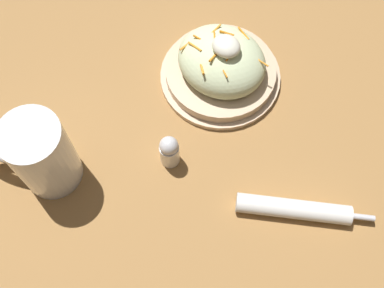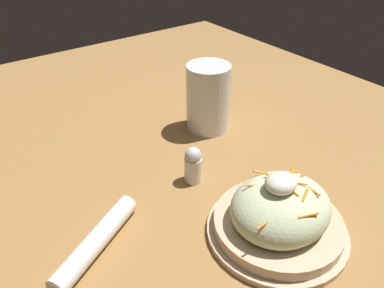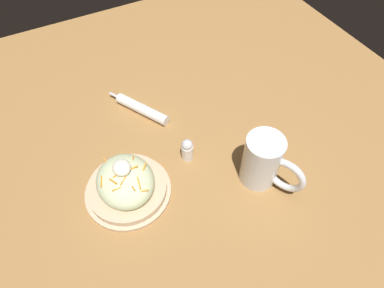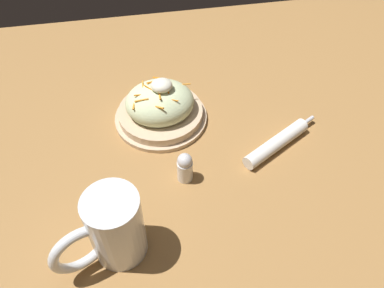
# 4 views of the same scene
# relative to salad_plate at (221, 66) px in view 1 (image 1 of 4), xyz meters

# --- Properties ---
(ground_plane) EXTENTS (1.43, 1.43, 0.00)m
(ground_plane) POSITION_rel_salad_plate_xyz_m (0.10, -0.24, -0.04)
(ground_plane) COLOR #9E703D
(salad_plate) EXTENTS (0.21, 0.21, 0.11)m
(salad_plate) POSITION_rel_salad_plate_xyz_m (0.00, 0.00, 0.00)
(salad_plate) COLOR #D1B28E
(salad_plate) RESTS_ON ground_plane
(beer_mug) EXTENTS (0.15, 0.10, 0.14)m
(beer_mug) POSITION_rel_salad_plate_xyz_m (-0.11, -0.31, 0.03)
(beer_mug) COLOR white
(beer_mug) RESTS_ON ground_plane
(napkin_roll) EXTENTS (0.19, 0.12, 0.03)m
(napkin_roll) POSITION_rel_salad_plate_xyz_m (0.23, -0.13, -0.02)
(napkin_roll) COLOR white
(napkin_roll) RESTS_ON ground_plane
(salt_shaker) EXTENTS (0.03, 0.03, 0.07)m
(salt_shaker) POSITION_rel_salad_plate_xyz_m (0.03, -0.18, -0.00)
(salt_shaker) COLOR white
(salt_shaker) RESTS_ON ground_plane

